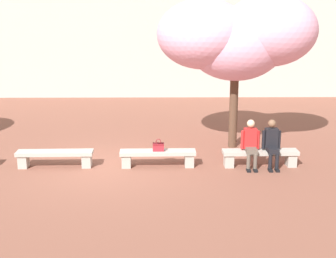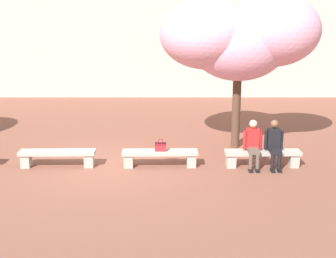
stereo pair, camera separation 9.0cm
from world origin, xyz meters
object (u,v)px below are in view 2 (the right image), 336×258
(stone_bench_near_east, at_px, (260,155))
(person_seated_left, at_px, (251,142))
(stone_bench_near_west, at_px, (55,156))
(cherry_tree_main, at_px, (234,37))
(person_seated_right, at_px, (272,142))
(handbag, at_px, (158,146))
(stone_bench_center, at_px, (158,156))

(stone_bench_near_east, distance_m, person_seated_left, 0.48)
(stone_bench_near_west, height_order, cherry_tree_main, cherry_tree_main)
(stone_bench_near_east, bearing_deg, cherry_tree_main, 106.00)
(person_seated_left, xyz_separation_m, person_seated_right, (0.57, -0.00, 0.00))
(handbag, xyz_separation_m, cherry_tree_main, (2.21, 1.92, 2.79))
(stone_bench_center, height_order, cherry_tree_main, cherry_tree_main)
(person_seated_left, bearing_deg, handbag, 179.35)
(stone_bench_near_west, height_order, stone_bench_center, same)
(person_seated_right, bearing_deg, stone_bench_near_west, 179.47)
(stone_bench_near_east, bearing_deg, handbag, -179.47)
(stone_bench_near_east, xyz_separation_m, person_seated_left, (-0.28, -0.05, 0.39))
(stone_bench_center, bearing_deg, person_seated_left, -1.23)
(person_seated_right, distance_m, cherry_tree_main, 3.40)
(stone_bench_near_east, height_order, person_seated_left, person_seated_left)
(stone_bench_center, height_order, stone_bench_near_east, same)
(stone_bench_center, xyz_separation_m, person_seated_right, (3.05, -0.05, 0.39))
(person_seated_left, bearing_deg, cherry_tree_main, 97.57)
(stone_bench_center, relative_size, person_seated_right, 1.59)
(stone_bench_near_east, relative_size, person_seated_left, 1.59)
(cherry_tree_main, bearing_deg, handbag, -139.04)
(stone_bench_center, height_order, person_seated_left, person_seated_left)
(cherry_tree_main, bearing_deg, stone_bench_near_west, -159.24)
(stone_bench_near_west, xyz_separation_m, person_seated_left, (5.25, -0.05, 0.39))
(stone_bench_near_west, height_order, person_seated_left, person_seated_left)
(person_seated_right, bearing_deg, person_seated_left, 180.00)
(stone_bench_near_east, bearing_deg, stone_bench_near_west, 180.00)
(handbag, height_order, cherry_tree_main, cherry_tree_main)
(stone_bench_near_west, xyz_separation_m, stone_bench_center, (2.77, 0.00, 0.00))
(stone_bench_near_east, bearing_deg, stone_bench_center, 180.00)
(stone_bench_near_west, bearing_deg, person_seated_left, -0.58)
(stone_bench_near_west, height_order, person_seated_right, person_seated_right)
(person_seated_left, xyz_separation_m, cherry_tree_main, (-0.26, 1.95, 2.67))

